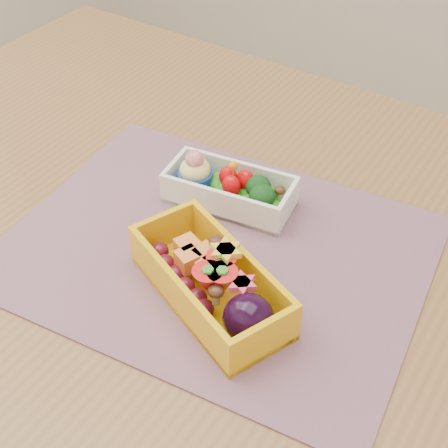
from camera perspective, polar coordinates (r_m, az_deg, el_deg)
The scene contains 4 objects.
table at distance 0.78m, azimuth 1.36°, elevation -7.66°, with size 1.20×0.80×0.75m.
placemat at distance 0.70m, azimuth -0.74°, elevation -2.36°, with size 0.45×0.34×0.00m, color #845B67.
bento_white at distance 0.75m, azimuth 0.45°, elevation 3.16°, with size 0.16×0.09×0.06m.
bento_yellow at distance 0.63m, azimuth -1.05°, elevation -5.23°, with size 0.20×0.15×0.06m.
Camera 1 is at (0.26, -0.43, 1.24)m, focal length 51.14 mm.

